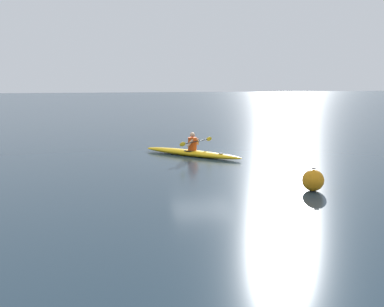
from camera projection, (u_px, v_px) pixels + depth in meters
ground_plane at (202, 154)px, 19.93m from camera, size 160.00×160.00×0.00m
kayak at (192, 153)px, 19.51m from camera, size 3.75×3.84×0.25m
kayaker at (193, 143)px, 19.41m from camera, size 1.71×1.66×0.75m
mooring_buoy_white_far at (313, 180)px, 13.50m from camera, size 0.63×0.63×0.67m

